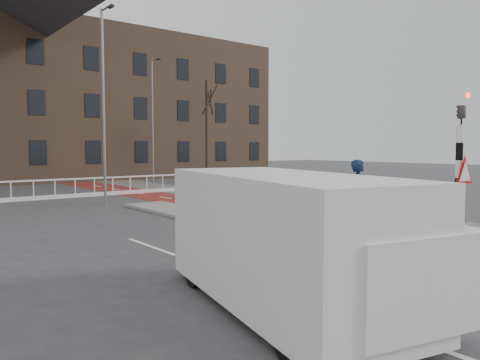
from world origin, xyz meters
TOP-DOWN VIEW (x-y plane):
  - ground at (0.00, 0.00)m, footprint 120.00×120.00m
  - bike_lane at (1.50, 10.00)m, footprint 2.50×60.00m
  - sidewalk at (4.30, 10.00)m, footprint 3.00×60.00m
  - curb_island at (-0.70, 4.00)m, footprint 1.80×16.00m
  - traffic_signal at (-0.60, -2.02)m, footprint 0.80×0.80m
  - bollard at (-0.66, 0.71)m, footprint 0.12×0.12m
  - cyclist_near at (0.55, 1.36)m, footprint 1.18×2.25m
  - cyclist_far at (2.30, 7.25)m, footprint 0.85×1.67m
  - van at (-5.02, -1.48)m, footprint 3.05×5.27m
  - railing at (-5.00, 17.00)m, footprint 28.00×0.10m
  - tree_right at (10.70, 23.82)m, footprint 0.23×0.23m
  - streetlight_near at (-1.88, 13.39)m, footprint 0.12×0.12m
  - streetlight_right at (5.48, 22.87)m, footprint 0.12×0.12m

SIDE VIEW (x-z plane):
  - ground at x=0.00m, z-range 0.00..0.00m
  - bike_lane at x=1.50m, z-range 0.00..0.01m
  - sidewalk at x=4.30m, z-range 0.00..0.01m
  - curb_island at x=-0.70m, z-range 0.00..0.12m
  - railing at x=-5.00m, z-range -0.19..0.80m
  - bollard at x=-0.66m, z-range 0.12..0.85m
  - cyclist_far at x=2.30m, z-range -0.14..1.62m
  - cyclist_near at x=0.55m, z-range -0.35..1.85m
  - van at x=-5.02m, z-range 0.06..2.19m
  - traffic_signal at x=-0.60m, z-range 0.15..3.83m
  - tree_right at x=10.70m, z-range 0.00..7.78m
  - streetlight_near at x=-1.88m, z-range 0.00..8.60m
  - streetlight_right at x=5.48m, z-range 0.00..8.66m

